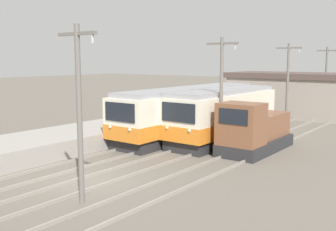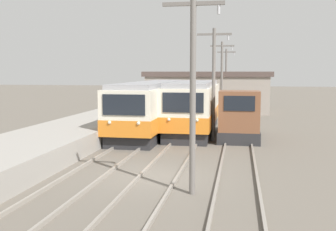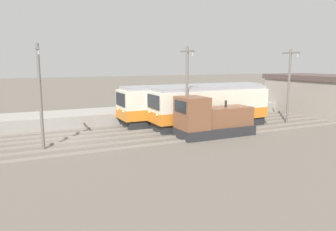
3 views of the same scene
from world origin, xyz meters
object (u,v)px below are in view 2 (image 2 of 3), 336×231
Objects in this scene: catenary_mast_near at (193,86)px; shunting_locomotive at (239,119)px; commuter_train_left at (154,108)px; catenary_mast_far at (222,78)px; commuter_train_center at (194,109)px; catenary_mast_distant at (226,76)px; catenary_mast_mid at (214,80)px.

shunting_locomotive is at bearing 82.66° from catenary_mast_near.
commuter_train_left is 2.45× the size of shunting_locomotive.
shunting_locomotive is 0.89× the size of catenary_mast_far.
catenary_mast_near is (1.51, -13.34, 2.00)m from commuter_train_center.
commuter_train_center is 1.58× the size of catenary_mast_distant.
catenary_mast_far is at bearing 90.00° from catenary_mast_mid.
commuter_train_left is 2.19× the size of catenary_mast_mid.
catenary_mast_near is at bearing -83.55° from commuter_train_center.
catenary_mast_mid is (4.31, -3.27, 2.01)m from commuter_train_left.
shunting_locomotive is 9.53m from catenary_mast_far.
commuter_train_center is 1.76× the size of shunting_locomotive.
catenary_mast_far is (-1.49, 9.10, 2.40)m from shunting_locomotive.
commuter_train_left is 2.81m from commuter_train_center.
catenary_mast_near and catenary_mast_far have the same top height.
commuter_train_center is at bearing 149.64° from shunting_locomotive.
commuter_train_center is 1.58× the size of catenary_mast_mid.
commuter_train_center is at bearing 96.45° from catenary_mast_near.
catenary_mast_distant reaches higher than commuter_train_left.
commuter_train_left is 14.41m from catenary_mast_near.
catenary_mast_mid is 20.68m from catenary_mast_distant.
commuter_train_left is 8.52m from catenary_mast_far.
shunting_locomotive is at bearing -80.69° from catenary_mast_far.
catenary_mast_near and catenary_mast_distant have the same top height.
catenary_mast_distant is (0.00, 20.68, 0.00)m from catenary_mast_mid.
catenary_mast_near reaches higher than commuter_train_left.
catenary_mast_far reaches higher than commuter_train_center.
catenary_mast_far is at bearing 78.39° from commuter_train_center.
catenary_mast_far is (0.00, 10.34, 0.00)m from catenary_mast_mid.
catenary_mast_distant is (4.31, 17.42, 2.01)m from commuter_train_left.
catenary_mast_near is at bearing -90.00° from catenary_mast_mid.
commuter_train_center is 13.57m from catenary_mast_near.
shunting_locomotive is 0.89× the size of catenary_mast_near.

